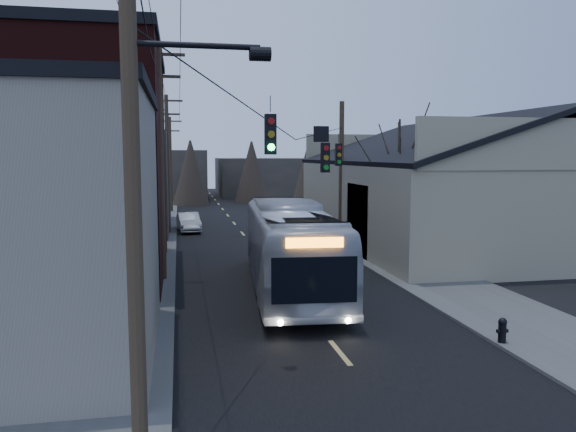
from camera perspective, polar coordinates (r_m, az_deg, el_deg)
road_surface at (r=37.06m, az=-4.29°, el=-2.22°), size 9.00×110.00×0.02m
sidewalk_left at (r=36.88m, az=-14.38°, el=-2.37°), size 4.00×110.00×0.12m
sidewalk_right at (r=38.35m, az=5.40°, el=-1.87°), size 4.00×110.00×0.12m
building_brick at (r=27.03m, az=-23.35°, el=4.78°), size 10.00×12.00×10.00m
building_left_far at (r=42.78m, az=-18.06°, el=3.31°), size 9.00×14.00×7.00m
warehouse at (r=35.95m, az=17.73°, el=1.55°), size 16.16×20.60×7.73m
building_far_left at (r=71.48m, az=-12.43°, el=4.12°), size 10.00×12.00×6.00m
building_far_right at (r=77.29m, az=-2.63°, el=4.03°), size 12.00×14.00×5.00m
bare_tree at (r=28.58m, az=11.14°, el=2.41°), size 0.40×0.40×7.20m
utility_lines at (r=30.58m, az=-8.89°, el=5.23°), size 11.24×45.28×10.50m
bus at (r=22.54m, az=0.25°, el=-3.21°), size 3.96×12.74×3.49m
parked_car at (r=40.54m, az=-10.07°, el=-0.63°), size 1.78×4.20×1.35m
fire_hydrant at (r=17.39m, az=20.94°, el=-10.69°), size 0.33×0.24×0.72m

